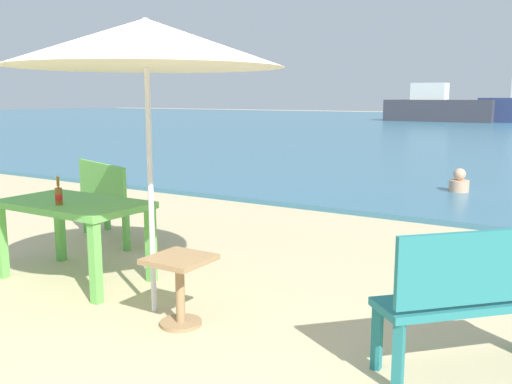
# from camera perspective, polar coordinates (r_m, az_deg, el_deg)

# --- Properties ---
(ground_plane) EXTENTS (120.00, 120.00, 0.00)m
(ground_plane) POSITION_cam_1_polar(r_m,az_deg,el_deg) (4.19, -14.31, -14.98)
(ground_plane) COLOR #C6B287
(picnic_table_green) EXTENTS (1.40, 0.80, 0.76)m
(picnic_table_green) POSITION_cam_1_polar(r_m,az_deg,el_deg) (5.53, -17.99, -2.00)
(picnic_table_green) COLOR #60B24C
(picnic_table_green) RESTS_ON ground_plane
(beer_bottle_amber) EXTENTS (0.07, 0.07, 0.26)m
(beer_bottle_amber) POSITION_cam_1_polar(r_m,az_deg,el_deg) (5.34, -19.38, -0.26)
(beer_bottle_amber) COLOR brown
(beer_bottle_amber) RESTS_ON picnic_table_green
(patio_umbrella) EXTENTS (2.10, 2.10, 2.30)m
(patio_umbrella) POSITION_cam_1_polar(r_m,az_deg,el_deg) (4.44, -11.10, 14.57)
(patio_umbrella) COLOR silver
(patio_umbrella) RESTS_ON ground_plane
(side_table_wood) EXTENTS (0.44, 0.44, 0.54)m
(side_table_wood) POSITION_cam_1_polar(r_m,az_deg,el_deg) (4.33, -7.73, -8.89)
(side_table_wood) COLOR #9E7A51
(side_table_wood) RESTS_ON ground_plane
(bench_teal_center) EXTENTS (1.09, 1.11, 0.95)m
(bench_teal_center) POSITION_cam_1_polar(r_m,az_deg,el_deg) (3.75, 21.45, -9.41)
(bench_teal_center) COLOR #237275
(bench_teal_center) RESTS_ON ground_plane
(bench_green_right) EXTENTS (1.25, 0.72, 0.95)m
(bench_green_right) POSITION_cam_1_polar(r_m,az_deg,el_deg) (6.95, -14.65, -0.43)
(bench_green_right) COLOR #60B24C
(bench_green_right) RESTS_ON ground_plane
(swimmer_person) EXTENTS (0.34, 0.34, 0.41)m
(swimmer_person) POSITION_cam_1_polar(r_m,az_deg,el_deg) (10.42, 19.91, 0.91)
(swimmer_person) COLOR tan
(swimmer_person) RESTS_ON sea_water
(boat_barge) EXTENTS (6.89, 1.88, 2.50)m
(boat_barge) POSITION_cam_1_polar(r_m,az_deg,el_deg) (39.23, 17.89, 8.15)
(boat_barge) COLOR #38383F
(boat_barge) RESTS_ON sea_water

